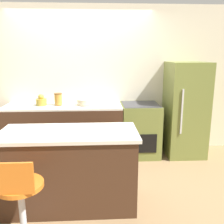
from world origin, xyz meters
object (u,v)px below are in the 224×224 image
object	(u,v)px
oven_range	(140,130)
refrigerator	(185,109)
stool_chair	(21,203)
kettle	(41,101)
mixing_bowl	(84,102)

from	to	relation	value
oven_range	refrigerator	bearing A→B (deg)	-0.58
stool_chair	kettle	xyz separation A→B (m)	(-0.24, 2.13, 0.54)
oven_range	kettle	bearing A→B (deg)	-179.72
refrigerator	stool_chair	world-z (taller)	refrigerator
stool_chair	kettle	size ratio (longest dim) A/B	4.83
refrigerator	kettle	distance (m)	2.48
oven_range	stool_chair	size ratio (longest dim) A/B	1.01
refrigerator	mixing_bowl	bearing A→B (deg)	-179.99
oven_range	mixing_bowl	xyz separation A→B (m)	(-0.97, -0.01, 0.51)
kettle	refrigerator	bearing A→B (deg)	0.01
kettle	oven_range	bearing A→B (deg)	0.28
stool_chair	kettle	world-z (taller)	kettle
mixing_bowl	stool_chair	bearing A→B (deg)	-102.51
oven_range	mixing_bowl	world-z (taller)	mixing_bowl
refrigerator	kettle	size ratio (longest dim) A/B	8.62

